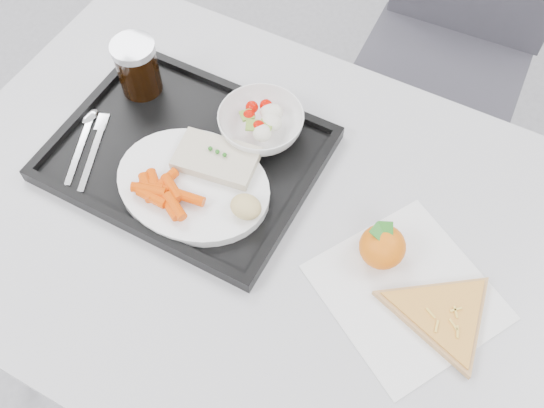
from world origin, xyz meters
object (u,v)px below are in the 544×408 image
Objects in this scene: tray at (187,155)px; cola_glass at (137,66)px; tangerine at (382,247)px; dinner_plate at (193,185)px; pizza_slice at (443,315)px; chair at (454,35)px; salad_bowl at (261,124)px; table at (271,243)px.

cola_glass is (-0.16, 0.09, 0.06)m from tray.
cola_glass is 1.46× the size of tangerine.
pizza_slice is at bearing -1.84° from dinner_plate.
dinner_plate is (-0.24, -0.83, 0.24)m from chair.
tangerine is at bearing -3.06° from tray.
salad_bowl is (0.04, 0.16, 0.01)m from dinner_plate.
tray is at bearing -110.42° from chair.
cola_glass is at bearing -177.29° from salad_bowl.
cola_glass is 0.55m from tangerine.
salad_bowl is at bearing 2.71° from cola_glass.
chair is 0.85m from tray.
tray is at bearing -30.38° from cola_glass.
cola_glass reaches higher than table.
dinner_plate reaches higher than table.
chair is 0.90m from pizza_slice.
tangerine is at bearing -23.51° from salad_bowl.
chair is at bearing 56.87° from cola_glass.
chair is 0.89m from dinner_plate.
table is at bearing -171.13° from tangerine.
dinner_plate is 1.78× the size of salad_bowl.
table is 16.24× the size of tangerine.
salad_bowl is (-0.10, 0.15, 0.11)m from table.
tray is at bearing 172.02° from pizza_slice.
dinner_plate is at bearing -47.87° from tray.
tray is at bearing 176.94° from tangerine.
salad_bowl reaches higher than pizza_slice.
chair is 6.11× the size of salad_bowl.
pizza_slice is at bearing -7.98° from tray.
salad_bowl is at bearing 74.81° from dinner_plate.
salad_bowl reaches higher than tray.
dinner_plate reaches higher than pizza_slice.
chair is at bearing 74.04° from dinner_plate.
pizza_slice is at bearing -23.06° from salad_bowl.
salad_bowl reaches higher than dinner_plate.
cola_glass is (-0.44, -0.68, 0.28)m from chair.
cola_glass is 0.68m from pizza_slice.
chair is 0.74m from salad_bowl.
chair is at bearing 73.86° from salad_bowl.
table is 7.89× the size of salad_bowl.
chair reaches higher than pizza_slice.
salad_bowl is 2.06× the size of tangerine.
tray is 4.17× the size of cola_glass.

